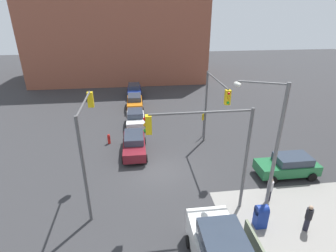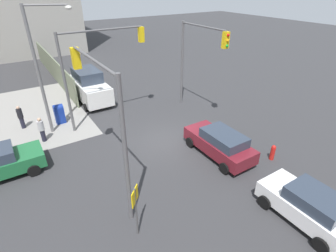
{
  "view_description": "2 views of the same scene",
  "coord_description": "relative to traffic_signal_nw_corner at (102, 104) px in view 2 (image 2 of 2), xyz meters",
  "views": [
    {
      "loc": [
        16.7,
        -1.53,
        11.2
      ],
      "look_at": [
        -2.95,
        0.95,
        2.36
      ],
      "focal_mm": 28.0,
      "sensor_mm": 36.0,
      "label": 1
    },
    {
      "loc": [
        -12.16,
        7.51,
        9.07
      ],
      "look_at": [
        -1.95,
        0.97,
        2.32
      ],
      "focal_mm": 28.0,
      "sensor_mm": 36.0,
      "label": 2
    }
  ],
  "objects": [
    {
      "name": "ground_plane",
      "position": [
        2.4,
        -4.5,
        -4.63
      ],
      "size": [
        120.0,
        120.0,
        0.0
      ],
      "primitive_type": "plane",
      "color": "#333335"
    },
    {
      "name": "construction_fence",
      "position": [
        18.96,
        -1.3,
        -3.43
      ],
      "size": [
        17.12,
        0.12,
        2.4
      ],
      "primitive_type": "cube",
      "color": "slate",
      "rests_on": "ground"
    },
    {
      "name": "traffic_signal_nw_corner",
      "position": [
        0.0,
        0.0,
        0.0
      ],
      "size": [
        5.49,
        0.36,
        6.5
      ],
      "color": "#59595B",
      "rests_on": "ground"
    },
    {
      "name": "traffic_signal_se_corner",
      "position": [
        5.07,
        -9.0,
        -0.04
      ],
      "size": [
        4.88,
        0.36,
        6.5
      ],
      "color": "#59595B",
      "rests_on": "ground"
    },
    {
      "name": "traffic_signal_ne_corner",
      "position": [
        6.9,
        -2.25,
        0.02
      ],
      "size": [
        0.36,
        5.85,
        6.5
      ],
      "color": "#59595B",
      "rests_on": "ground"
    },
    {
      "name": "street_lamp_corner",
      "position": [
        7.46,
        0.96,
        0.07
      ],
      "size": [
        1.29,
        2.5,
        8.0
      ],
      "color": "slate",
      "rests_on": "ground"
    },
    {
      "name": "warning_sign_two_way",
      "position": [
        -3.0,
        0.14,
        -2.99
      ],
      "size": [
        0.48,
        0.48,
        2.4
      ],
      "color": "#4C4C4C",
      "rests_on": "ground"
    },
    {
      "name": "mailbox_blue",
      "position": [
        8.6,
        0.5,
        -3.87
      ],
      "size": [
        0.56,
        0.64,
        1.43
      ],
      "color": "navy",
      "rests_on": "ground"
    },
    {
      "name": "fire_hydrant",
      "position": [
        -2.6,
        -8.7,
        -4.15
      ],
      "size": [
        0.26,
        0.26,
        0.94
      ],
      "color": "red",
      "rests_on": "ground"
    },
    {
      "name": "coupe_maroon",
      "position": [
        -0.63,
        -6.41,
        -3.79
      ],
      "size": [
        4.49,
        2.02,
        1.62
      ],
      "color": "maroon",
      "rests_on": "ground"
    },
    {
      "name": "hatchback_white",
      "position": [
        -6.22,
        -6.25,
        -3.79
      ],
      "size": [
        3.84,
        2.02,
        1.62
      ],
      "color": "white",
      "rests_on": "ground"
    },
    {
      "name": "van_white_delivery",
      "position": [
        11.43,
        -2.7,
        -3.35
      ],
      "size": [
        5.4,
        2.32,
        2.62
      ],
      "color": "white",
      "rests_on": "ground"
    },
    {
      "name": "pedestrian_crossing",
      "position": [
        6.6,
        2.0,
        -3.77
      ],
      "size": [
        0.36,
        0.36,
        1.67
      ],
      "rotation": [
        0.0,
        0.0,
        2.9
      ],
      "color": "#B2B2B7",
      "rests_on": "ground"
    },
    {
      "name": "pedestrian_waiting",
      "position": [
        9.2,
        2.9,
        -3.76
      ],
      "size": [
        0.36,
        0.36,
        1.68
      ],
      "rotation": [
        0.0,
        0.0,
        1.95
      ],
      "color": "black",
      "rests_on": "ground"
    }
  ]
}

